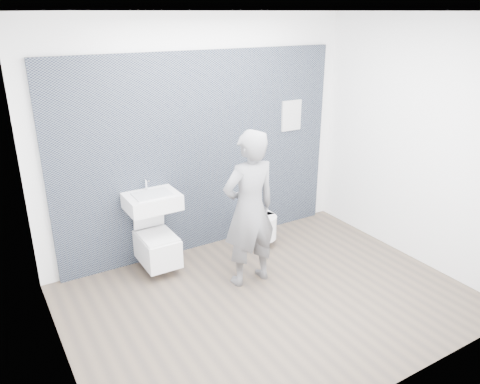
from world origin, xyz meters
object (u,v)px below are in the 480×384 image
visitor (249,209)px  toilet_square (157,247)px  washbasin (152,201)px  toilet_rounded (259,224)px

visitor → toilet_square: bearing=-44.4°
washbasin → toilet_rounded: bearing=-2.8°
toilet_square → visitor: visitor is taller
toilet_square → visitor: 1.21m
toilet_square → washbasin: bearing=90.0°
washbasin → visitor: 1.11m
toilet_square → toilet_rounded: (1.38, -0.01, -0.04)m
washbasin → toilet_rounded: size_ratio=1.02×
washbasin → visitor: (0.77, -0.79, 0.02)m
washbasin → toilet_square: size_ratio=0.77×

